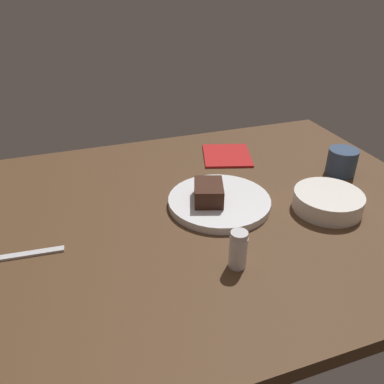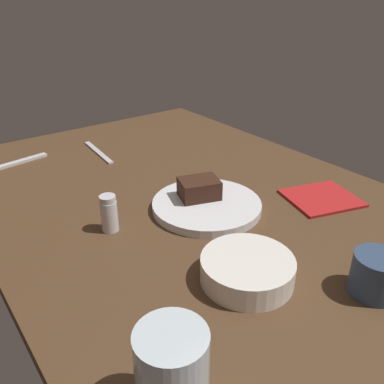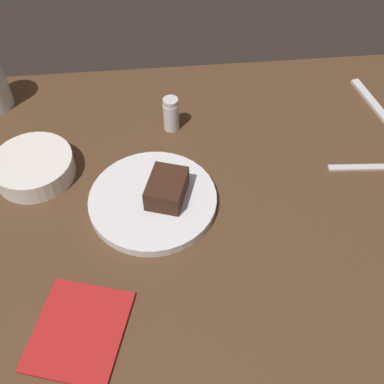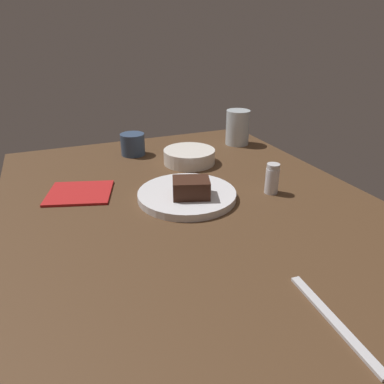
{
  "view_description": "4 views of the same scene",
  "coord_description": "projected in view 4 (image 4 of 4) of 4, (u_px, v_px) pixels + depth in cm",
  "views": [
    {
      "loc": [
        21.95,
        68.5,
        50.32
      ],
      "look_at": [
        -3.13,
        -4.21,
        5.05
      ],
      "focal_mm": 36.17,
      "sensor_mm": 36.0,
      "label": 1
    },
    {
      "loc": [
        -66.48,
        47.71,
        45.68
      ],
      "look_at": [
        -6.42,
        2.55,
        7.12
      ],
      "focal_mm": 37.8,
      "sensor_mm": 36.0,
      "label": 2
    },
    {
      "loc": [
        -6.34,
        -52.18,
        67.81
      ],
      "look_at": [
        -1.23,
        -1.44,
        7.07
      ],
      "focal_mm": 42.42,
      "sensor_mm": 36.0,
      "label": 3
    },
    {
      "loc": [
        62.31,
        -27.54,
        40.02
      ],
      "look_at": [
        -3.87,
        -0.49,
        6.6
      ],
      "focal_mm": 33.25,
      "sensor_mm": 36.0,
      "label": 4
    }
  ],
  "objects": [
    {
      "name": "dessert_plate",
      "position": [
        189.0,
        195.0,
        0.84
      ],
      "size": [
        23.21,
        23.21,
        1.75
      ],
      "primitive_type": "cylinder",
      "color": "silver",
      "rests_on": "dining_table"
    },
    {
      "name": "folded_napkin",
      "position": [
        80.0,
        193.0,
        0.86
      ],
      "size": [
        16.92,
        18.12,
        0.6
      ],
      "primitive_type": "cube",
      "rotation": [
        0.0,
        0.0,
        -0.3
      ],
      "color": "#B21E1E",
      "rests_on": "dining_table"
    },
    {
      "name": "chocolate_cake_slice",
      "position": [
        189.0,
        188.0,
        0.8
      ],
      "size": [
        8.58,
        9.85,
        4.16
      ],
      "primitive_type": "cube",
      "rotation": [
        0.0,
        0.0,
        4.39
      ],
      "color": "#381E14",
      "rests_on": "dessert_plate"
    },
    {
      "name": "salt_shaker",
      "position": [
        272.0,
        179.0,
        0.86
      ],
      "size": [
        3.28,
        3.28,
        7.47
      ],
      "color": "silver",
      "rests_on": "dining_table"
    },
    {
      "name": "water_glass",
      "position": [
        238.0,
        127.0,
        1.21
      ],
      "size": [
        7.97,
        7.97,
        11.57
      ],
      "primitive_type": "cylinder",
      "color": "silver",
      "rests_on": "dining_table"
    },
    {
      "name": "dining_table",
      "position": [
        201.0,
        220.0,
        0.78
      ],
      "size": [
        120.0,
        84.0,
        3.0
      ],
      "primitive_type": "cube",
      "color": "#4C331E",
      "rests_on": "ground"
    },
    {
      "name": "coffee_cup",
      "position": [
        133.0,
        144.0,
        1.12
      ],
      "size": [
        7.51,
        7.51,
        6.72
      ],
      "primitive_type": "cylinder",
      "color": "#334766",
      "rests_on": "dining_table"
    },
    {
      "name": "butter_knife",
      "position": [
        333.0,
        320.0,
        0.49
      ],
      "size": [
        19.05,
        2.81,
        0.5
      ],
      "primitive_type": "cube",
      "rotation": [
        0.0,
        0.0,
        6.21
      ],
      "color": "silver",
      "rests_on": "dining_table"
    },
    {
      "name": "side_bowl",
      "position": [
        189.0,
        156.0,
        1.05
      ],
      "size": [
        15.16,
        15.16,
        4.13
      ],
      "primitive_type": "cylinder",
      "color": "white",
      "rests_on": "dining_table"
    }
  ]
}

